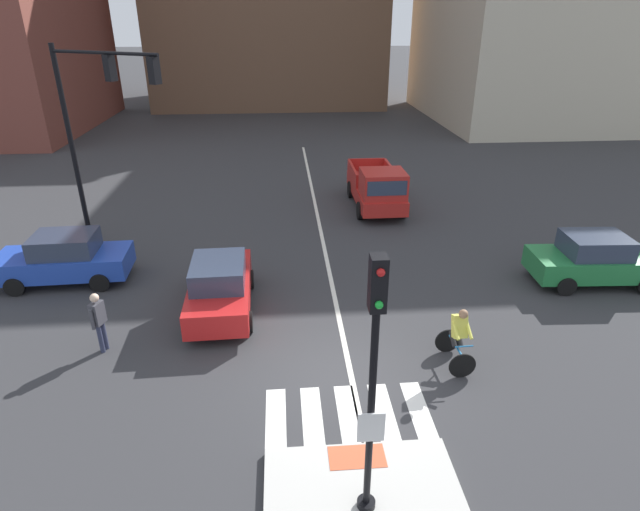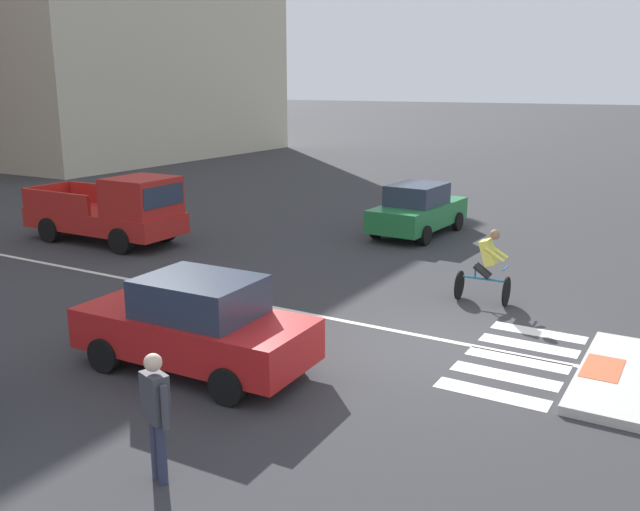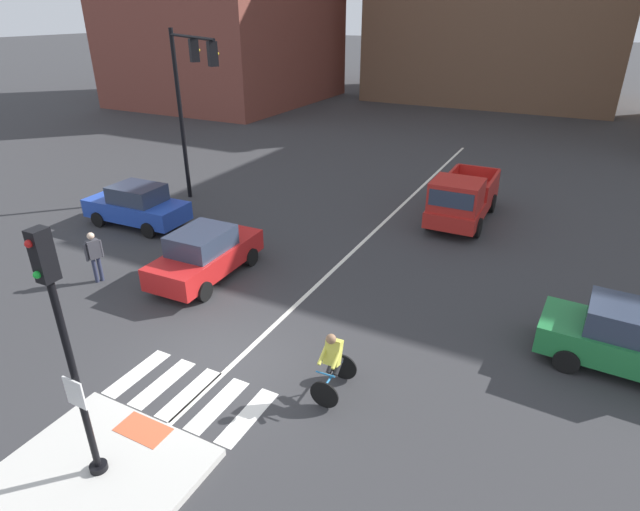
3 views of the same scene
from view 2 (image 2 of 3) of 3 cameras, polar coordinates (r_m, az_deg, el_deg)
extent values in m
plane|color=#333335|center=(13.04, 10.84, -7.46)|extent=(300.00, 300.00, 0.00)
cube|color=#DB5B38|center=(12.45, 22.41, -8.62)|extent=(1.10, 0.60, 0.01)
cube|color=silver|center=(11.32, 14.05, -11.07)|extent=(0.44, 1.80, 0.01)
cube|color=silver|center=(12.02, 15.14, -9.61)|extent=(0.44, 1.80, 0.01)
cube|color=silver|center=(12.72, 16.09, -8.31)|extent=(0.44, 1.80, 0.01)
cube|color=silver|center=(13.44, 16.94, -7.15)|extent=(0.44, 1.80, 0.01)
cube|color=silver|center=(14.16, 17.70, -6.10)|extent=(0.44, 1.80, 0.01)
cube|color=silver|center=(18.79, -18.91, -1.22)|extent=(0.14, 28.00, 0.01)
cube|color=beige|center=(50.47, -19.18, 19.23)|extent=(20.54, 18.65, 19.62)
cube|color=#237A3D|center=(22.18, 8.17, 3.40)|extent=(4.18, 1.90, 0.70)
cube|color=#2D384C|center=(21.93, 8.07, 5.06)|extent=(1.97, 1.57, 0.64)
cylinder|color=black|center=(23.72, 7.62, 3.27)|extent=(0.61, 0.21, 0.60)
cylinder|color=black|center=(23.07, 11.35, 2.80)|extent=(0.61, 0.21, 0.60)
cylinder|color=black|center=(21.49, 4.69, 2.21)|extent=(0.61, 0.21, 0.60)
cylinder|color=black|center=(20.78, 8.73, 1.67)|extent=(0.61, 0.21, 0.60)
cube|color=red|center=(11.83, -10.40, -6.35)|extent=(1.81, 4.15, 0.70)
cube|color=#2D384C|center=(11.52, -9.97, -3.37)|extent=(1.53, 1.94, 0.64)
cylinder|color=black|center=(12.21, -17.51, -7.90)|extent=(0.20, 0.60, 0.60)
cylinder|color=black|center=(13.32, -12.37, -5.68)|extent=(0.20, 0.60, 0.60)
cylinder|color=black|center=(10.63, -7.74, -10.72)|extent=(0.20, 0.60, 0.60)
cylinder|color=black|center=(11.89, -2.96, -7.82)|extent=(0.20, 0.60, 0.60)
cube|color=red|center=(21.94, -17.47, 2.85)|extent=(1.93, 5.11, 0.60)
cube|color=red|center=(20.66, -14.60, 4.77)|extent=(1.81, 1.71, 1.10)
cube|color=#2D384C|center=(20.08, -12.91, 4.85)|extent=(1.62, 0.09, 0.60)
cube|color=red|center=(23.17, -17.70, 4.92)|extent=(0.14, 2.81, 0.60)
cube|color=red|center=(22.03, -21.09, 4.19)|extent=(0.14, 2.81, 0.60)
cube|color=red|center=(23.72, -21.71, 4.78)|extent=(1.80, 0.11, 0.60)
cylinder|color=black|center=(21.53, -12.76, 2.13)|extent=(0.24, 0.76, 0.76)
cylinder|color=black|center=(20.26, -16.23, 1.17)|extent=(0.24, 0.76, 0.76)
cylinder|color=black|center=(23.62, -18.13, 2.83)|extent=(0.24, 0.76, 0.76)
cylinder|color=black|center=(22.47, -21.55, 1.98)|extent=(0.24, 0.76, 0.76)
cylinder|color=black|center=(15.48, 15.21, -2.92)|extent=(0.66, 0.06, 0.66)
cylinder|color=black|center=(15.73, 11.50, -2.42)|extent=(0.66, 0.06, 0.66)
cylinder|color=#2370AD|center=(15.54, 13.39, -1.89)|extent=(0.08, 0.89, 0.05)
cylinder|color=#2370AD|center=(15.53, 12.78, -1.17)|extent=(0.04, 0.04, 0.30)
cylinder|color=#2370AD|center=(15.35, 15.16, -1.04)|extent=(0.44, 0.05, 0.04)
cylinder|color=black|center=(15.57, 13.43, -1.17)|extent=(0.13, 0.40, 0.33)
cylinder|color=black|center=(15.42, 13.27, -1.31)|extent=(0.13, 0.40, 0.33)
cube|color=#DBD64C|center=(15.36, 13.80, 0.26)|extent=(0.35, 0.39, 0.60)
sphere|color=#936B4C|center=(15.24, 14.33, 1.70)|extent=(0.22, 0.22, 0.22)
cylinder|color=#DBD64C|center=(15.47, 14.60, 0.31)|extent=(0.10, 0.46, 0.31)
cylinder|color=#DBD64C|center=(15.17, 14.30, 0.05)|extent=(0.10, 0.46, 0.31)
cylinder|color=#2D334C|center=(8.95, -13.51, -15.27)|extent=(0.12, 0.12, 0.82)
cylinder|color=#2D334C|center=(8.83, -13.01, -15.69)|extent=(0.12, 0.12, 0.82)
cube|color=#3F3F47|center=(8.57, -13.54, -11.34)|extent=(0.33, 0.41, 0.60)
cylinder|color=#3F3F47|center=(8.78, -14.22, -11.11)|extent=(0.09, 0.09, 0.56)
cylinder|color=#3F3F47|center=(8.40, -12.77, -12.21)|extent=(0.09, 0.09, 0.56)
sphere|color=beige|center=(8.39, -13.71, -8.63)|extent=(0.22, 0.22, 0.22)
camera|label=1|loc=(12.28, 65.07, 21.29)|focal=28.97mm
camera|label=3|loc=(18.88, 45.04, 19.59)|focal=28.70mm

